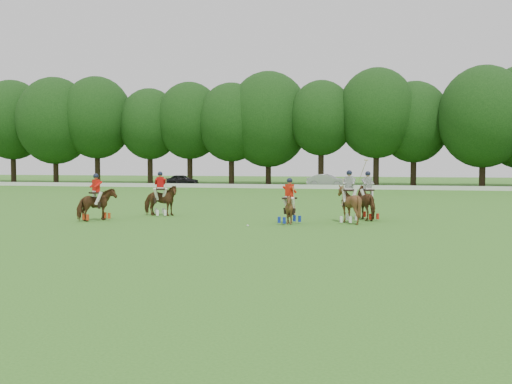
% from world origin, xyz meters
% --- Properties ---
extents(ground, '(180.00, 180.00, 0.00)m').
position_xyz_m(ground, '(0.00, 0.00, 0.00)').
color(ground, '#356F1F').
rests_on(ground, ground).
extents(tree_line, '(117.98, 14.32, 14.75)m').
position_xyz_m(tree_line, '(0.26, 48.05, 8.23)').
color(tree_line, black).
rests_on(tree_line, ground).
extents(boundary_rail, '(120.00, 0.10, 0.44)m').
position_xyz_m(boundary_rail, '(0.00, 38.00, 0.22)').
color(boundary_rail, white).
rests_on(boundary_rail, ground).
extents(car_left, '(4.12, 2.00, 1.35)m').
position_xyz_m(car_left, '(-16.15, 42.50, 0.68)').
color(car_left, black).
rests_on(car_left, ground).
extents(car_mid, '(4.57, 1.90, 1.47)m').
position_xyz_m(car_mid, '(1.28, 42.50, 0.74)').
color(car_mid, '#A1A1A6').
rests_on(car_mid, ground).
extents(polo_red_a, '(1.70, 2.02, 2.28)m').
position_xyz_m(polo_red_a, '(-5.71, 2.60, 0.82)').
color(polo_red_a, '#492A13').
rests_on(polo_red_a, ground).
extents(polo_red_b, '(2.07, 1.96, 2.33)m').
position_xyz_m(polo_red_b, '(-3.66, 5.62, 0.84)').
color(polo_red_b, '#492A13').
rests_on(polo_red_b, ground).
extents(polo_red_c, '(1.62, 1.65, 2.11)m').
position_xyz_m(polo_red_c, '(3.63, 3.24, 0.74)').
color(polo_red_c, '#492A13').
rests_on(polo_red_c, ground).
extents(polo_stripe_a, '(1.83, 2.18, 2.93)m').
position_xyz_m(polo_stripe_a, '(7.04, 6.01, 0.87)').
color(polo_stripe_a, '#492A13').
rests_on(polo_stripe_a, ground).
extents(polo_stripe_b, '(1.64, 1.79, 2.45)m').
position_xyz_m(polo_stripe_b, '(6.24, 4.35, 0.90)').
color(polo_stripe_b, '#492A13').
rests_on(polo_stripe_b, ground).
extents(polo_ball, '(0.09, 0.09, 0.09)m').
position_xyz_m(polo_ball, '(2.02, 1.79, 0.04)').
color(polo_ball, white).
rests_on(polo_ball, ground).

